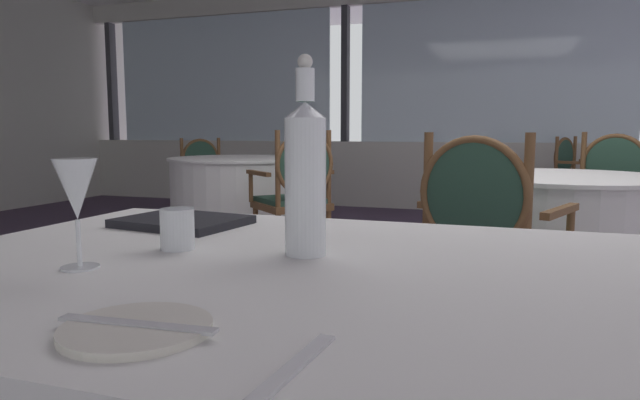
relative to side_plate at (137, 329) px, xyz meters
The scene contains 16 objects.
ground_plane 2.49m from the side_plate, 86.79° to the left, with size 15.00×15.00×0.00m, color #47384C.
window_wall_far 6.65m from the side_plate, 88.86° to the left, with size 11.54×0.14×2.82m.
side_plate is the anchor object (origin of this frame).
butter_knife 0.01m from the side_plate, ahead, with size 0.20×0.02×0.00m, color silver.
dinner_fork 0.21m from the side_plate, ahead, with size 0.17×0.02×0.00m, color silver.
water_bottle 0.48m from the side_plate, 84.73° to the left, with size 0.08×0.08×0.37m.
wine_glass 0.39m from the side_plate, 141.26° to the left, with size 0.07×0.07×0.19m.
water_tumbler 0.48m from the side_plate, 117.20° to the left, with size 0.07×0.07×0.08m, color white.
menu_book 0.77m from the side_plate, 118.50° to the left, with size 0.29×0.23×0.02m, color black.
dining_chair_0_1 6.04m from the side_plate, 80.14° to the left, with size 0.63×0.65×0.93m.
background_table_1 4.36m from the side_plate, 115.10° to the left, with size 1.27×1.27×0.76m.
dining_chair_1_0 3.39m from the side_plate, 108.03° to the left, with size 0.66×0.66×1.00m.
dining_chair_1_1 5.34m from the side_plate, 119.54° to the left, with size 0.66×0.66×0.91m.
background_table_2 2.81m from the side_plate, 76.12° to the left, with size 1.14×1.14×0.76m.
dining_chair_2_0 1.81m from the side_plate, 79.90° to the left, with size 0.63×0.59×0.99m.
dining_chair_2_1 3.78m from the side_plate, 74.32° to the left, with size 0.63×0.59×0.98m.
Camera 1 is at (0.28, -2.90, 0.99)m, focal length 31.77 mm.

